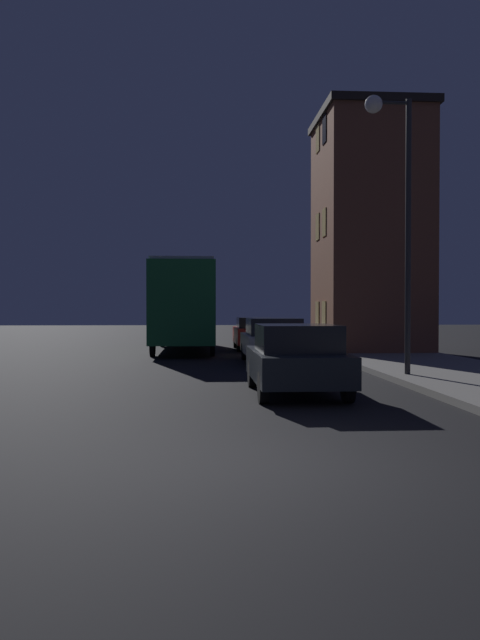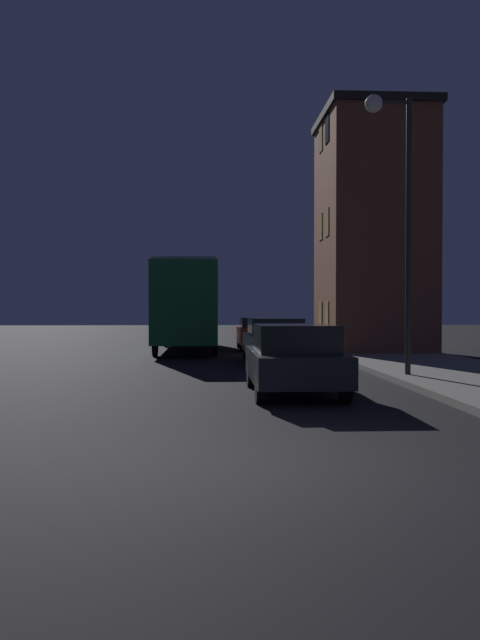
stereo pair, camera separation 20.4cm
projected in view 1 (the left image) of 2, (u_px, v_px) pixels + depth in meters
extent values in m
plane|color=black|center=(269.00, 465.00, 7.21)|extent=(120.00, 120.00, 0.00)
cube|color=brown|center=(369.00, 235.00, 25.36)|extent=(3.98, 4.70, 9.30)
cube|color=black|center=(370.00, 117.00, 25.27)|extent=(4.22, 4.94, 0.30)
cube|color=#F2D172|center=(324.00, 315.00, 24.59)|extent=(0.03, 0.70, 1.10)
cube|color=#F2D172|center=(317.00, 315.00, 25.98)|extent=(0.03, 0.70, 1.10)
cube|color=#F2D172|center=(324.00, 222.00, 24.52)|extent=(0.03, 0.70, 1.10)
cube|color=#F2D172|center=(317.00, 227.00, 25.91)|extent=(0.03, 0.70, 1.10)
cube|color=black|center=(324.00, 129.00, 24.46)|extent=(0.03, 0.70, 1.10)
cube|color=#F2D172|center=(318.00, 139.00, 25.84)|extent=(0.03, 0.70, 1.10)
cylinder|color=#28282B|center=(408.00, 237.00, 15.70)|extent=(0.14, 0.14, 6.92)
cylinder|color=#28282B|center=(391.00, 103.00, 15.61)|extent=(0.90, 0.09, 0.09)
sphere|color=white|center=(374.00, 104.00, 15.58)|extent=(0.44, 0.44, 0.44)
cube|color=#1E6B33|center=(184.00, 304.00, 26.55)|extent=(2.44, 9.32, 3.08)
cube|color=black|center=(184.00, 291.00, 26.53)|extent=(2.46, 8.57, 1.11)
cube|color=#B2B2B2|center=(184.00, 266.00, 26.52)|extent=(2.31, 8.85, 0.12)
cylinder|color=black|center=(210.00, 336.00, 29.67)|extent=(0.18, 0.96, 0.96)
cylinder|color=black|center=(162.00, 336.00, 29.52)|extent=(0.18, 0.96, 0.96)
cylinder|color=black|center=(212.00, 343.00, 23.62)|extent=(0.18, 0.96, 0.96)
cylinder|color=black|center=(153.00, 344.00, 23.48)|extent=(0.18, 0.96, 0.96)
cube|color=black|center=(296.00, 365.00, 13.13)|extent=(1.81, 3.84, 0.61)
cube|color=black|center=(297.00, 338.00, 12.93)|extent=(1.59, 2.00, 0.56)
cylinder|color=black|center=(322.00, 373.00, 14.43)|extent=(0.18, 0.62, 0.62)
cylinder|color=black|center=(252.00, 374.00, 14.33)|extent=(0.18, 0.62, 0.62)
cylinder|color=black|center=(348.00, 387.00, 11.94)|extent=(0.18, 0.62, 0.62)
cylinder|color=black|center=(263.00, 387.00, 11.84)|extent=(0.18, 0.62, 0.62)
cube|color=beige|center=(273.00, 344.00, 20.65)|extent=(1.88, 4.23, 0.64)
cube|color=black|center=(273.00, 327.00, 20.43)|extent=(1.65, 2.20, 0.55)
cylinder|color=black|center=(292.00, 351.00, 22.08)|extent=(0.18, 0.61, 0.61)
cylinder|color=black|center=(244.00, 351.00, 21.97)|extent=(0.18, 0.61, 0.61)
cylinder|color=black|center=(305.00, 357.00, 19.34)|extent=(0.18, 0.61, 0.61)
cylinder|color=black|center=(250.00, 357.00, 19.23)|extent=(0.18, 0.61, 0.61)
cube|color=#B21E19|center=(255.00, 335.00, 27.35)|extent=(1.73, 3.94, 0.68)
cube|color=black|center=(255.00, 323.00, 27.14)|extent=(1.53, 2.05, 0.45)
cylinder|color=black|center=(269.00, 341.00, 28.68)|extent=(0.18, 0.57, 0.57)
cylinder|color=black|center=(235.00, 342.00, 28.58)|extent=(0.18, 0.57, 0.57)
cylinder|color=black|center=(276.00, 345.00, 26.13)|extent=(0.18, 0.57, 0.57)
cylinder|color=black|center=(239.00, 345.00, 26.03)|extent=(0.18, 0.57, 0.57)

